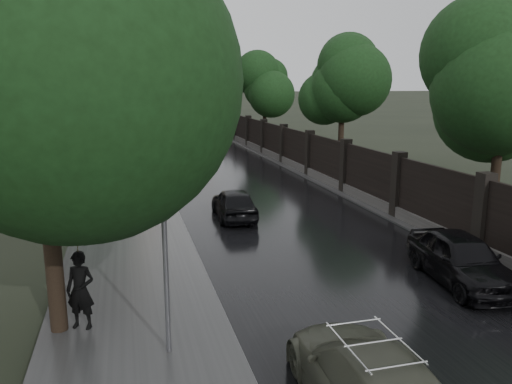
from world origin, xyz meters
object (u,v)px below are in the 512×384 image
(tree_right_a, at_px, (503,95))
(tree_left_far, at_px, (92,86))
(tree_left_near, at_px, (32,25))
(tree_right_c, at_px, (265,89))
(pedestrian_umbrella, at_px, (77,249))
(lamp_post, at_px, (164,229))
(tree_right_b, at_px, (343,91))
(traffic_light, at_px, (151,131))
(hatchback_left, at_px, (234,203))
(car_right_near, at_px, (461,259))
(volga_sedan, at_px, (371,383))

(tree_right_a, bearing_deg, tree_left_far, 125.17)
(tree_right_a, bearing_deg, tree_left_near, -161.68)
(tree_right_a, relative_size, tree_right_c, 1.00)
(tree_right_c, xyz_separation_m, pedestrian_umbrella, (-14.61, -37.03, -3.01))
(tree_right_a, xyz_separation_m, lamp_post, (-12.90, -6.50, -2.28))
(tree_right_b, height_order, tree_right_c, same)
(tree_left_near, bearing_deg, traffic_light, 81.47)
(tree_left_near, xyz_separation_m, tree_right_b, (15.10, 19.00, -1.47))
(hatchback_left, height_order, car_right_near, car_right_near)
(tree_right_b, bearing_deg, pedestrian_umbrella, -127.53)
(volga_sedan, relative_size, hatchback_left, 1.22)
(tree_right_c, xyz_separation_m, volga_sedan, (-9.93, -41.21, -4.29))
(tree_right_b, relative_size, lamp_post, 1.37)
(tree_right_a, distance_m, tree_right_b, 14.00)
(tree_left_near, height_order, car_right_near, tree_left_near)
(tree_right_a, bearing_deg, tree_right_c, 90.00)
(hatchback_left, bearing_deg, tree_right_a, 161.72)
(tree_right_b, height_order, lamp_post, tree_right_b)
(traffic_light, distance_m, volga_sedan, 26.33)
(lamp_post, relative_size, hatchback_left, 1.38)
(traffic_light, bearing_deg, tree_left_near, -98.53)
(volga_sedan, bearing_deg, lamp_post, -39.89)
(tree_left_far, height_order, tree_right_b, tree_left_far)
(tree_right_a, relative_size, lamp_post, 1.37)
(tree_left_far, distance_m, hatchback_left, 19.99)
(traffic_light, bearing_deg, volga_sedan, -85.92)
(volga_sedan, xyz_separation_m, pedestrian_umbrella, (-4.68, 4.18, 1.29))
(lamp_post, bearing_deg, traffic_light, 87.32)
(tree_right_b, bearing_deg, tree_right_a, -90.00)
(tree_right_a, xyz_separation_m, volga_sedan, (-9.93, -9.21, -4.29))
(tree_left_far, bearing_deg, hatchback_left, -71.63)
(volga_sedan, bearing_deg, pedestrian_umbrella, -39.27)
(volga_sedan, height_order, pedestrian_umbrella, pedestrian_umbrella)
(tree_right_a, height_order, volga_sedan, tree_right_a)
(tree_right_a, height_order, tree_right_c, same)
(hatchback_left, distance_m, pedestrian_umbrella, 10.13)
(tree_left_far, bearing_deg, car_right_near, -68.22)
(car_right_near, bearing_deg, tree_right_a, 50.91)
(tree_right_c, xyz_separation_m, hatchback_left, (-9.37, -28.46, -4.32))
(tree_left_near, relative_size, tree_right_a, 1.31)
(tree_right_b, xyz_separation_m, volga_sedan, (-9.93, -23.21, -4.29))
(tree_left_near, height_order, tree_right_c, tree_left_near)
(tree_right_a, height_order, tree_right_b, same)
(tree_right_b, bearing_deg, lamp_post, -122.18)
(traffic_light, xyz_separation_m, car_right_near, (6.95, -21.65, -1.70))
(traffic_light, bearing_deg, tree_right_c, 51.82)
(tree_left_far, distance_m, pedestrian_umbrella, 27.24)
(traffic_light, relative_size, hatchback_left, 1.08)
(hatchback_left, bearing_deg, traffic_light, -77.35)
(traffic_light, bearing_deg, hatchback_left, -79.76)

